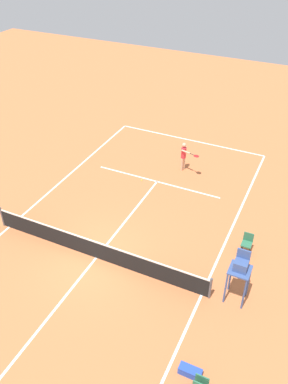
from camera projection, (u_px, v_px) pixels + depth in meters
The scene contains 8 objects.
ground_plane at pixel (96, 258), 17.50m from camera, with size 60.00×60.00×0.00m, color #C66B3D.
court_lines at pixel (96, 258), 17.49m from camera, with size 9.71×23.88×0.01m.
tennis_net at pixel (96, 249), 17.21m from camera, with size 10.31×0.10×1.07m.
player_serving at pixel (184, 154), 22.66m from camera, with size 1.23×0.86×1.75m.
tennis_ball at pixel (142, 180), 22.36m from camera, with size 0.07×0.07×0.07m, color #CCE033.
umpire_chair at pixel (240, 269), 14.77m from camera, with size 0.80×0.80×2.41m.
courtside_chair_mid at pixel (247, 242), 17.52m from camera, with size 0.44×0.46×0.95m.
equipment_bag at pixel (190, 371), 13.07m from camera, with size 0.76×0.32×0.30m, color #2647B7.
Camera 1 is at (-7.26, 10.48, 12.49)m, focal length 37.70 mm.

